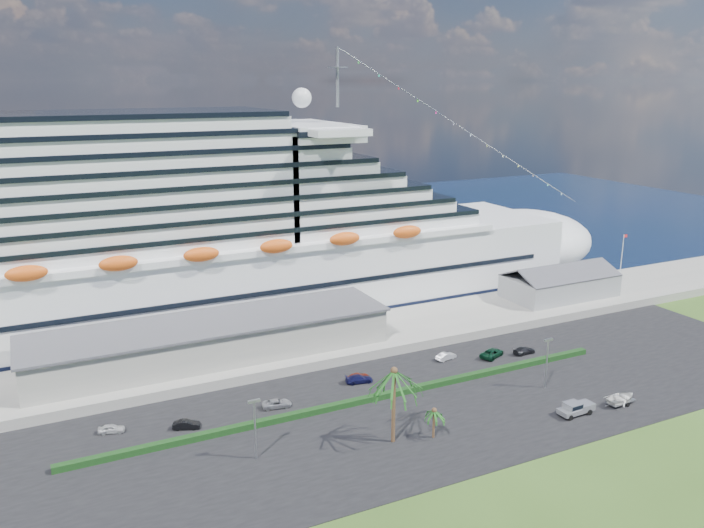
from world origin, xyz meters
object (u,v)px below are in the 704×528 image
cruise_ship (194,241)px  parked_car_3 (359,379)px  pickup_truck (576,408)px  boat_trailer (621,398)px

cruise_ship → parked_car_3: (15.84, -41.28, -15.93)m
pickup_truck → cruise_ship: bearing=121.1°
pickup_truck → parked_car_3: bearing=134.5°
parked_car_3 → pickup_truck: size_ratio=0.76×
cruise_ship → parked_car_3: cruise_ship is taller
cruise_ship → boat_trailer: 82.67m
parked_car_3 → cruise_ship: bearing=31.0°
parked_car_3 → boat_trailer: size_ratio=0.74×
parked_car_3 → boat_trailer: bearing=-117.4°
cruise_ship → boat_trailer: size_ratio=31.52×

